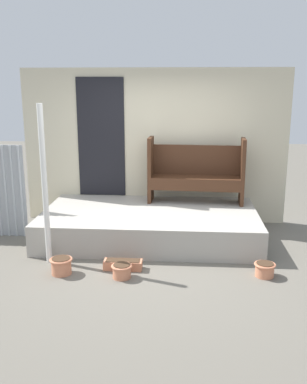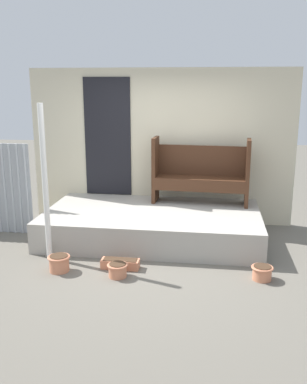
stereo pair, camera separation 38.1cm
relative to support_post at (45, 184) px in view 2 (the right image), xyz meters
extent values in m
plane|color=#666056|center=(1.34, 0.10, -1.05)|extent=(24.00, 24.00, 0.00)
cube|color=#A8A399|center=(1.29, 1.00, -0.83)|extent=(3.28, 1.80, 0.44)
cube|color=beige|center=(1.29, 1.93, 0.25)|extent=(4.48, 0.06, 2.60)
cube|color=black|center=(0.39, 1.89, 0.40)|extent=(0.80, 0.02, 2.00)
cylinder|color=#AAB0B5|center=(-1.07, 0.94, -0.33)|extent=(0.04, 0.04, 1.45)
cylinder|color=#AAB0B5|center=(-0.95, 0.94, -0.33)|extent=(0.04, 0.04, 1.45)
cylinder|color=#AAB0B5|center=(-0.82, 0.94, -0.33)|extent=(0.04, 0.04, 1.45)
cylinder|color=#AAB0B5|center=(-0.70, 0.94, -0.33)|extent=(0.04, 0.04, 1.45)
cylinder|color=white|center=(0.00, 0.00, 0.00)|extent=(0.07, 0.07, 2.11)
cube|color=#422616|center=(1.26, 1.58, -0.08)|extent=(0.08, 0.40, 1.06)
cube|color=#422616|center=(2.74, 1.51, -0.08)|extent=(0.08, 0.40, 1.06)
cube|color=#422616|center=(2.00, 1.55, -0.20)|extent=(1.44, 0.47, 0.04)
cube|color=#422616|center=(1.99, 1.36, -0.30)|extent=(1.42, 0.10, 0.16)
cube|color=#422616|center=(2.00, 1.73, 0.07)|extent=(1.42, 0.11, 0.49)
cylinder|color=tan|center=(0.28, -0.37, -0.95)|extent=(0.25, 0.25, 0.21)
torus|color=tan|center=(0.28, -0.37, -0.86)|extent=(0.29, 0.29, 0.02)
cylinder|color=#422D1E|center=(0.28, -0.37, -0.84)|extent=(0.23, 0.23, 0.01)
cylinder|color=tan|center=(1.06, -0.43, -0.97)|extent=(0.22, 0.22, 0.17)
torus|color=tan|center=(1.06, -0.43, -0.90)|extent=(0.26, 0.26, 0.02)
cylinder|color=#422D1E|center=(1.06, -0.43, -0.88)|extent=(0.21, 0.21, 0.01)
cylinder|color=tan|center=(2.83, -0.26, -0.97)|extent=(0.23, 0.23, 0.17)
torus|color=tan|center=(2.83, -0.26, -0.90)|extent=(0.27, 0.27, 0.02)
cylinder|color=#422D1E|center=(2.83, -0.26, -0.88)|extent=(0.21, 0.21, 0.01)
cube|color=tan|center=(1.03, -0.18, -0.99)|extent=(0.50, 0.17, 0.12)
cube|color=#422D1E|center=(1.03, -0.18, -0.93)|extent=(0.44, 0.14, 0.01)
camera|label=1|loc=(1.81, -5.28, 1.29)|focal=40.00mm
camera|label=2|loc=(2.19, -5.24, 1.29)|focal=40.00mm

